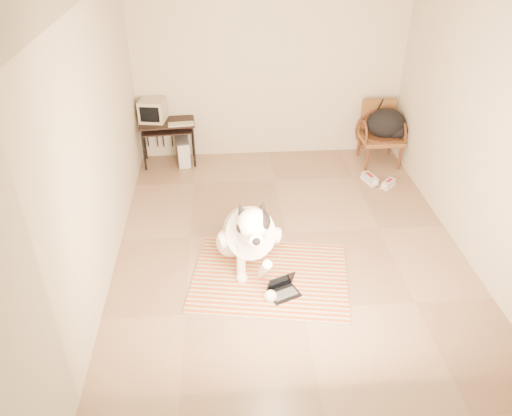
{
  "coord_description": "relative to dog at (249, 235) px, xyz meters",
  "views": [
    {
      "loc": [
        -0.73,
        -4.96,
        3.57
      ],
      "look_at": [
        -0.41,
        -0.63,
        0.79
      ],
      "focal_mm": 35.0,
      "sensor_mm": 36.0,
      "label": 1
    }
  ],
  "objects": [
    {
      "name": "wall_front",
      "position": [
        0.49,
        -1.68,
        0.94
      ],
      "size": [
        4.5,
        0.0,
        4.5
      ],
      "primitive_type": "plane",
      "rotation": [
        -1.57,
        0.0,
        0.0
      ],
      "color": "beige",
      "rests_on": "floor"
    },
    {
      "name": "floor",
      "position": [
        0.49,
        0.57,
        -0.41
      ],
      "size": [
        4.5,
        4.5,
        0.0
      ],
      "primitive_type": "plane",
      "color": "#92745A",
      "rests_on": "ground"
    },
    {
      "name": "sneaker_right",
      "position": [
        2.08,
        1.6,
        -0.37
      ],
      "size": [
        0.27,
        0.26,
        0.09
      ],
      "color": "white",
      "rests_on": "floor"
    },
    {
      "name": "dog",
      "position": [
        0.0,
        0.0,
        0.0
      ],
      "size": [
        0.69,
        1.42,
        1.04
      ],
      "color": "white",
      "rests_on": "rug"
    },
    {
      "name": "computer_desk",
      "position": [
        -1.05,
        2.56,
        0.17
      ],
      "size": [
        0.84,
        0.51,
        0.67
      ],
      "color": "black",
      "rests_on": "floor"
    },
    {
      "name": "sneaker_left",
      "position": [
        1.86,
        1.75,
        -0.36
      ],
      "size": [
        0.21,
        0.32,
        0.11
      ],
      "color": "white",
      "rests_on": "floor"
    },
    {
      "name": "backpack",
      "position": [
        2.22,
        2.36,
        0.21
      ],
      "size": [
        0.62,
        0.48,
        0.43
      ],
      "color": "black",
      "rests_on": "rattan_chair"
    },
    {
      "name": "laptop",
      "position": [
        0.32,
        -0.52,
        -0.34
      ],
      "size": [
        0.37,
        0.33,
        0.22
      ],
      "color": "black",
      "rests_on": "rug"
    },
    {
      "name": "crt_monitor",
      "position": [
        -1.25,
        2.63,
        0.42
      ],
      "size": [
        0.41,
        0.39,
        0.32
      ],
      "color": "tan",
      "rests_on": "computer_desk"
    },
    {
      "name": "rug",
      "position": [
        0.22,
        -0.24,
        -0.4
      ],
      "size": [
        1.85,
        1.53,
        0.02
      ],
      "color": "red",
      "rests_on": "floor"
    },
    {
      "name": "desk_keyboard",
      "position": [
        -0.83,
        2.44,
        0.28
      ],
      "size": [
        0.38,
        0.17,
        0.02
      ],
      "primitive_type": "cube",
      "rotation": [
        0.0,
        0.0,
        0.1
      ],
      "color": "tan",
      "rests_on": "computer_desk"
    },
    {
      "name": "wall_back",
      "position": [
        0.49,
        2.82,
        0.94
      ],
      "size": [
        4.5,
        0.0,
        4.5
      ],
      "primitive_type": "plane",
      "rotation": [
        1.57,
        0.0,
        0.0
      ],
      "color": "beige",
      "rests_on": "floor"
    },
    {
      "name": "pc_tower",
      "position": [
        -0.85,
        2.53,
        -0.21
      ],
      "size": [
        0.25,
        0.45,
        0.4
      ],
      "color": "#48484B",
      "rests_on": "floor"
    },
    {
      "name": "wall_right",
      "position": [
        2.49,
        0.57,
        0.94
      ],
      "size": [
        0.0,
        4.5,
        4.5
      ],
      "primitive_type": "plane",
      "rotation": [
        1.57,
        0.0,
        -1.57
      ],
      "color": "beige",
      "rests_on": "floor"
    },
    {
      "name": "wall_left",
      "position": [
        -1.51,
        0.57,
        0.94
      ],
      "size": [
        0.0,
        4.5,
        4.5
      ],
      "primitive_type": "plane",
      "rotation": [
        1.57,
        0.0,
        1.57
      ],
      "color": "beige",
      "rests_on": "floor"
    },
    {
      "name": "rattan_chair",
      "position": [
        2.14,
        2.41,
        0.05
      ],
      "size": [
        0.6,
        0.58,
        0.91
      ],
      "color": "brown",
      "rests_on": "floor"
    }
  ]
}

